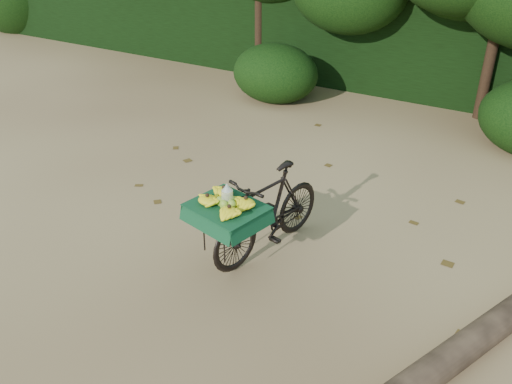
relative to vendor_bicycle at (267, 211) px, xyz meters
The scene contains 6 objects.
ground 0.90m from the vendor_bicycle, ahead, with size 80.00×80.00×0.00m, color tan.
vendor_bicycle is the anchor object (origin of this frame).
fallen_log 2.38m from the vendor_bicycle, ahead, with size 0.26×0.26×3.64m, color brown.
hedge_backdrop 6.41m from the vendor_bicycle, 83.24° to the left, with size 26.00×1.80×1.80m, color black.
bush_clumps 4.53m from the vendor_bicycle, 73.94° to the left, with size 8.80×1.70×0.90m, color black, non-canonical shape.
leaf_litter 1.14m from the vendor_bicycle, 42.96° to the left, with size 7.00×7.30×0.01m, color #533B16, non-canonical shape.
Camera 1 is at (1.60, -4.34, 3.48)m, focal length 38.00 mm.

